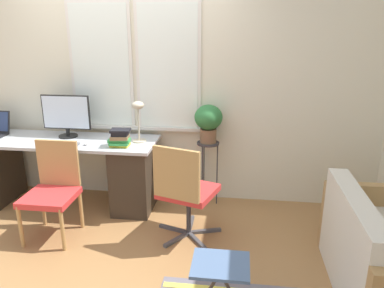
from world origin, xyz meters
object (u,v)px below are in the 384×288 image
(monitor, at_px, (66,115))
(mouse, at_px, (86,143))
(couch_loveseat, at_px, (382,261))
(potted_plant, at_px, (208,120))
(keyboard, at_px, (59,144))
(book_stack, at_px, (120,138))
(folding_stool, at_px, (221,268))
(desk_chair_wooden, at_px, (53,189))
(desk_lamp, at_px, (138,112))
(office_chair_swivel, at_px, (185,190))
(plant_stand, at_px, (208,151))

(monitor, relative_size, mouse, 7.80)
(couch_loveseat, xyz_separation_m, potted_plant, (-1.42, 1.35, 0.69))
(keyboard, relative_size, book_stack, 1.78)
(mouse, distance_m, folding_stool, 2.03)
(potted_plant, bearing_deg, desk_chair_wooden, -149.35)
(desk_lamp, distance_m, folding_stool, 1.94)
(mouse, relative_size, potted_plant, 0.17)
(book_stack, xyz_separation_m, folding_stool, (1.11, -1.34, -0.49))
(mouse, relative_size, couch_loveseat, 0.05)
(keyboard, xyz_separation_m, folding_stool, (1.76, -1.30, -0.41))
(desk_chair_wooden, distance_m, couch_loveseat, 2.87)
(potted_plant, bearing_deg, folding_stool, -81.94)
(office_chair_swivel, distance_m, potted_plant, 0.91)
(desk_chair_wooden, height_order, couch_loveseat, desk_chair_wooden)
(monitor, relative_size, folding_stool, 1.32)
(monitor, bearing_deg, desk_lamp, -4.76)
(couch_loveseat, bearing_deg, keyboard, 71.97)
(plant_stand, relative_size, folding_stool, 1.78)
(office_chair_swivel, bearing_deg, folding_stool, 130.47)
(keyboard, bearing_deg, folding_stool, -36.49)
(desk_lamp, distance_m, office_chair_swivel, 1.02)
(monitor, relative_size, couch_loveseat, 0.40)
(keyboard, height_order, potted_plant, potted_plant)
(desk_chair_wooden, relative_size, couch_loveseat, 0.68)
(monitor, height_order, couch_loveseat, monitor)
(office_chair_swivel, xyz_separation_m, couch_loveseat, (1.56, -0.58, -0.22))
(mouse, height_order, office_chair_swivel, office_chair_swivel)
(monitor, height_order, office_chair_swivel, monitor)
(mouse, xyz_separation_m, potted_plant, (1.24, 0.36, 0.20))
(office_chair_swivel, bearing_deg, mouse, -2.36)
(desk_lamp, distance_m, couch_loveseat, 2.57)
(keyboard, height_order, mouse, mouse)
(mouse, height_order, couch_loveseat, mouse)
(desk_chair_wooden, bearing_deg, couch_loveseat, -10.32)
(keyboard, bearing_deg, book_stack, 3.38)
(keyboard, relative_size, folding_stool, 1.00)
(desk_lamp, distance_m, book_stack, 0.33)
(book_stack, relative_size, desk_chair_wooden, 0.25)
(desk_lamp, xyz_separation_m, desk_chair_wooden, (-0.68, -0.66, -0.61))
(mouse, bearing_deg, book_stack, 1.49)
(potted_plant, bearing_deg, plant_stand, 0.00)
(mouse, height_order, potted_plant, potted_plant)
(keyboard, bearing_deg, plant_stand, 14.53)
(monitor, relative_size, desk_chair_wooden, 0.60)
(desk_chair_wooden, relative_size, office_chair_swivel, 0.94)
(book_stack, relative_size, folding_stool, 0.56)
(keyboard, relative_size, desk_lamp, 0.95)
(folding_stool, bearing_deg, keyboard, 143.51)
(desk_lamp, relative_size, folding_stool, 1.06)
(desk_chair_wooden, relative_size, potted_plant, 2.17)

